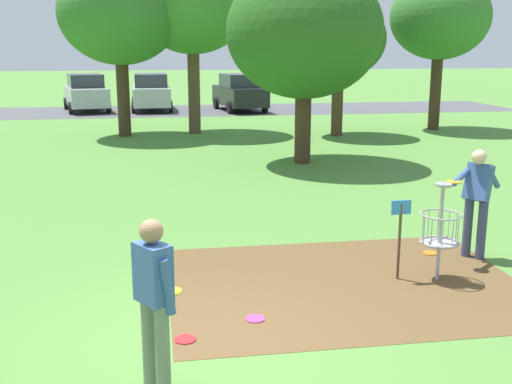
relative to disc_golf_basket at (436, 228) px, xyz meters
name	(u,v)px	position (x,y,z in m)	size (l,w,h in m)	color
ground_plane	(209,347)	(-3.30, -1.54, -0.75)	(160.00, 160.00, 0.00)	#518438
dirt_tee_pad	(345,283)	(-1.28, 0.03, -0.75)	(4.86, 3.72, 0.01)	brown
disc_golf_basket	(436,228)	(0.00, 0.00, 0.00)	(0.98, 0.58, 1.39)	#9E9EA3
player_foreground_watching	(477,196)	(1.00, 0.77, 0.23)	(1.10, 0.64, 1.71)	#384260
player_throwing	(154,297)	(-3.87, -2.37, 0.21)	(0.45, 0.48, 1.71)	slate
frisbee_near_basket	(255,319)	(-2.70, -0.93, -0.74)	(0.24, 0.24, 0.02)	#E53D99
frisbee_by_tee	(185,339)	(-3.56, -1.35, -0.74)	(0.24, 0.24, 0.02)	red
frisbee_mid_grass	(430,253)	(0.44, 1.05, -0.74)	(0.22, 0.22, 0.02)	orange
tree_near_left	(119,13)	(-4.91, 15.40, 3.59)	(4.29, 4.29, 6.19)	#422D1E
tree_near_right	(192,5)	(-2.33, 15.81, 3.89)	(4.16, 4.16, 6.44)	brown
tree_mid_center	(440,18)	(7.01, 15.35, 3.50)	(3.77, 3.77, 5.89)	#422D1E
tree_mid_right	(304,32)	(0.25, 9.12, 2.83)	(4.24, 4.24, 5.40)	#422D1E
tree_far_left	(339,40)	(2.76, 14.28, 2.67)	(3.33, 3.33, 4.87)	#4C3823
parking_lot_strip	(165,111)	(-3.30, 24.31, -0.75)	(36.00, 6.00, 0.01)	#4C4C51
parked_car_leftmost	(86,93)	(-7.18, 24.82, 0.17)	(2.64, 4.48, 1.84)	#B2B7BC
parked_car_center_left	(151,92)	(-3.95, 24.70, 0.17)	(2.04, 4.23, 1.84)	#B2B7BC
parked_car_center_right	(240,92)	(0.46, 23.79, 0.17)	(2.45, 4.43, 1.84)	black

